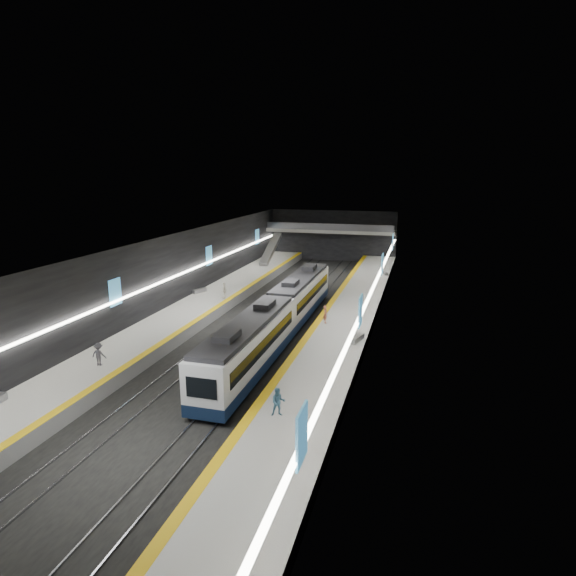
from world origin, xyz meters
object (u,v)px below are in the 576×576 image
(bench_right_near, at_px, (357,339))
(passenger_right_a, at_px, (325,314))
(bench_right_far, at_px, (385,273))
(escalator, at_px, (271,249))
(passenger_right_b, at_px, (278,402))
(train, at_px, (279,315))
(bench_left_far, at_px, (199,291))
(passenger_left_a, at_px, (224,291))
(passenger_left_b, at_px, (99,354))

(bench_right_near, relative_size, passenger_right_a, 1.18)
(bench_right_far, height_order, passenger_right_a, passenger_right_a)
(escalator, xyz_separation_m, bench_right_far, (17.00, -4.44, -1.70))
(passenger_right_b, bearing_deg, train, 86.23)
(escalator, bearing_deg, bench_right_far, -14.65)
(bench_left_far, xyz_separation_m, passenger_right_a, (15.52, -6.97, 0.59))
(train, height_order, bench_left_far, train)
(train, distance_m, bench_left_far, 15.32)
(bench_left_far, distance_m, passenger_right_a, 17.03)
(passenger_left_a, bearing_deg, escalator, 163.34)
(bench_left_far, distance_m, passenger_right_b, 28.93)
(passenger_right_a, xyz_separation_m, passenger_left_b, (-13.13, -13.54, 0.01))
(bench_right_far, bearing_deg, passenger_right_a, -113.81)
(bench_right_near, height_order, passenger_left_b, passenger_left_b)
(bench_right_near, xyz_separation_m, bench_right_far, (0.18, 26.21, -0.03))
(passenger_right_b, bearing_deg, bench_left_far, 103.98)
(passenger_right_a, bearing_deg, bench_right_near, -154.55)
(passenger_left_a, bearing_deg, train, 25.48)
(bench_right_far, height_order, passenger_left_a, passenger_left_a)
(bench_right_near, bearing_deg, passenger_left_b, -133.33)
(passenger_right_a, height_order, passenger_left_b, passenger_left_b)
(escalator, bearing_deg, bench_right_near, -61.24)
(passenger_right_b, bearing_deg, bench_right_near, 58.67)
(bench_right_far, bearing_deg, passenger_left_b, -129.81)
(bench_right_far, bearing_deg, passenger_right_b, -108.90)
(bench_left_far, bearing_deg, bench_right_far, 62.71)
(passenger_left_a, distance_m, passenger_left_b, 18.92)
(bench_left_far, relative_size, passenger_left_b, 1.06)
(bench_right_far, relative_size, passenger_right_b, 1.02)
(train, distance_m, passenger_left_b, 14.65)
(train, height_order, bench_right_far, train)
(passenger_left_a, height_order, passenger_left_b, passenger_left_a)
(passenger_right_b, bearing_deg, bench_right_far, 65.75)
(bench_right_near, xyz_separation_m, passenger_right_a, (-3.30, 3.93, 0.57))
(bench_right_far, xyz_separation_m, passenger_right_b, (-2.72, -39.20, 0.60))
(passenger_left_b, bearing_deg, bench_right_far, -118.11)
(passenger_left_a, bearing_deg, bench_right_far, 116.70)
(bench_left_far, bearing_deg, escalator, 108.08)
(bench_left_far, xyz_separation_m, passenger_left_a, (3.70, -1.64, 0.66))
(bench_left_far, height_order, bench_right_near, bench_right_near)
(train, relative_size, passenger_right_b, 18.73)
(train, height_order, passenger_left_b, train)
(bench_right_near, relative_size, bench_right_far, 1.14)
(train, xyz_separation_m, bench_left_far, (-12.00, 9.47, -0.99))
(train, xyz_separation_m, passenger_left_a, (-8.30, 7.83, -0.33))
(passenger_right_b, height_order, passenger_left_a, passenger_left_a)
(escalator, bearing_deg, passenger_left_b, -89.44)
(escalator, height_order, passenger_left_a, escalator)
(passenger_right_b, height_order, passenger_left_b, passenger_left_b)
(train, distance_m, bench_right_near, 7.04)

